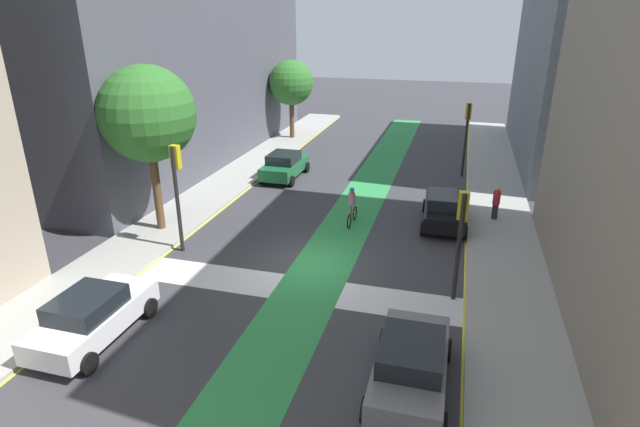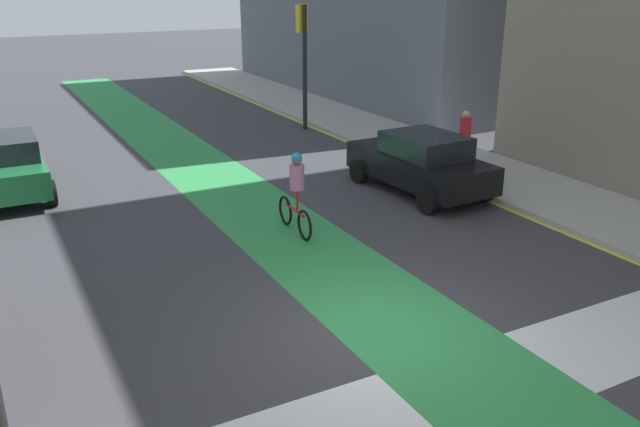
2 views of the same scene
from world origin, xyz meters
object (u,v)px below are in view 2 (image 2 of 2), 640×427
Objects in this scene: car_green_left_far at (4,165)px; pedestrian_sidewalk_right_a at (464,138)px; traffic_signal_far_right at (303,43)px; car_black_right_far at (421,162)px; cyclist_in_lane at (296,192)px.

pedestrian_sidewalk_right_a reaches higher than car_green_left_far.
car_black_right_far is (-0.72, -8.18, -2.28)m from traffic_signal_far_right.
car_black_right_far is 2.67× the size of pedestrian_sidewalk_right_a.
pedestrian_sidewalk_right_a is at bearing 18.70° from cyclist_in_lane.
car_black_right_far and car_green_left_far have the same top height.
cyclist_in_lane is 6.84m from pedestrian_sidewalk_right_a.
pedestrian_sidewalk_right_a is at bearing -17.61° from car_green_left_far.
car_green_left_far is 8.04m from cyclist_in_lane.
traffic_signal_far_right reaches higher than pedestrian_sidewalk_right_a.
car_green_left_far is 2.62× the size of pedestrian_sidewalk_right_a.
cyclist_in_lane reaches higher than pedestrian_sidewalk_right_a.
car_black_right_far is 2.31× the size of cyclist_in_lane.
car_green_left_far is at bearing -161.95° from traffic_signal_far_right.
car_green_left_far is (-10.28, -3.35, -2.28)m from traffic_signal_far_right.
cyclist_in_lane is (5.39, -5.96, 0.17)m from car_green_left_far.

